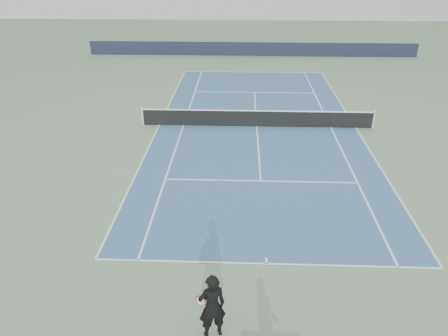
{
  "coord_description": "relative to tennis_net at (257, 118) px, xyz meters",
  "views": [
    {
      "loc": [
        -0.91,
        -22.87,
        8.96
      ],
      "look_at": [
        -1.54,
        -7.37,
        1.1
      ],
      "focal_mm": 35.0,
      "sensor_mm": 36.0,
      "label": 1
    }
  ],
  "objects": [
    {
      "name": "ground",
      "position": [
        0.0,
        0.0,
        -0.5
      ],
      "size": [
        80.0,
        80.0,
        0.0
      ],
      "primitive_type": "plane",
      "color": "slate"
    },
    {
      "name": "tennis_net",
      "position": [
        0.0,
        0.0,
        0.0
      ],
      "size": [
        12.9,
        0.1,
        1.07
      ],
      "color": "silver",
      "rests_on": "ground"
    },
    {
      "name": "court_surface",
      "position": [
        0.0,
        0.0,
        -0.5
      ],
      "size": [
        10.97,
        23.77,
        0.01
      ],
      "primitive_type": "cube",
      "color": "#396288",
      "rests_on": "ground"
    },
    {
      "name": "tennis_player",
      "position": [
        -1.54,
        -14.75,
        0.46
      ],
      "size": [
        0.88,
        0.73,
        1.93
      ],
      "color": "black",
      "rests_on": "ground"
    },
    {
      "name": "windscreen_far",
      "position": [
        0.0,
        17.88,
        0.1
      ],
      "size": [
        30.0,
        0.25,
        1.2
      ],
      "primitive_type": "cube",
      "color": "black",
      "rests_on": "ground"
    }
  ]
}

